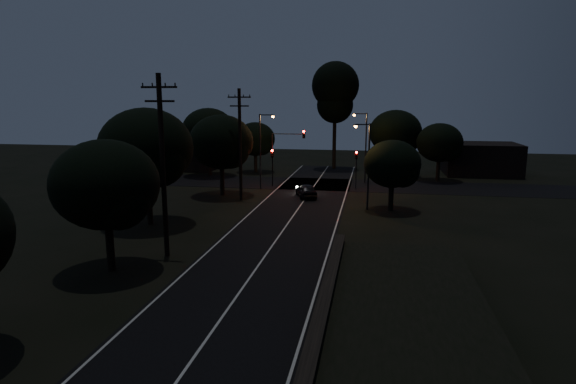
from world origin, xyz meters
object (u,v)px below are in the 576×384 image
(signal_right, at_px, (356,163))
(utility_pole_far, at_px, (240,143))
(streetlight_b, at_px, (364,143))
(signal_mast, at_px, (287,147))
(utility_pole_mid, at_px, (163,164))
(car, at_px, (306,190))
(streetlight_a, at_px, (262,146))
(tall_pine, at_px, (335,92))
(signal_left, at_px, (272,161))
(streetlight_c, at_px, (367,160))

(signal_right, bearing_deg, utility_pole_far, -143.00)
(streetlight_b, bearing_deg, signal_mast, -154.01)
(utility_pole_mid, bearing_deg, streetlight_b, 68.70)
(signal_right, distance_m, car, 7.59)
(utility_pole_far, bearing_deg, streetlight_a, 83.41)
(tall_pine, distance_m, signal_left, 17.76)
(streetlight_a, bearing_deg, utility_pole_far, -96.59)
(utility_pole_far, relative_size, signal_right, 2.56)
(streetlight_a, bearing_deg, signal_right, 11.34)
(utility_pole_far, bearing_deg, streetlight_b, 46.70)
(utility_pole_mid, distance_m, streetlight_c, 19.15)
(signal_mast, relative_size, streetlight_a, 0.78)
(streetlight_b, bearing_deg, utility_pole_far, -133.30)
(signal_left, height_order, signal_mast, signal_mast)
(signal_right, height_order, streetlight_c, streetlight_c)
(signal_mast, bearing_deg, signal_left, -179.87)
(streetlight_a, bearing_deg, streetlight_c, -35.69)
(utility_pole_mid, relative_size, streetlight_a, 1.38)
(car, bearing_deg, utility_pole_mid, 53.99)
(tall_pine, relative_size, streetlight_c, 1.94)
(streetlight_a, bearing_deg, car, -34.57)
(signal_right, height_order, car, signal_right)
(streetlight_c, bearing_deg, signal_mast, 131.19)
(utility_pole_mid, distance_m, signal_mast, 25.22)
(tall_pine, bearing_deg, signal_right, -76.51)
(utility_pole_mid, bearing_deg, tall_pine, 80.07)
(signal_right, relative_size, signal_mast, 0.66)
(utility_pole_mid, xyz_separation_m, streetlight_c, (11.83, 15.00, -1.39))
(utility_pole_far, xyz_separation_m, signal_right, (10.60, 7.99, -2.65))
(utility_pole_mid, bearing_deg, utility_pole_far, 90.00)
(tall_pine, bearing_deg, car, -92.78)
(signal_left, distance_m, streetlight_b, 10.84)
(tall_pine, height_order, signal_left, tall_pine)
(utility_pole_far, xyz_separation_m, tall_pine, (7.00, 23.00, 5.02))
(tall_pine, xyz_separation_m, signal_right, (3.60, -15.01, -7.67))
(signal_mast, bearing_deg, tall_pine, 75.38)
(signal_left, distance_m, signal_right, 9.20)
(signal_mast, distance_m, streetlight_a, 3.13)
(streetlight_a, bearing_deg, utility_pole_mid, -91.73)
(tall_pine, relative_size, car, 3.63)
(streetlight_c, relative_size, car, 1.87)
(utility_pole_mid, distance_m, streetlight_b, 31.15)
(signal_right, bearing_deg, utility_pole_mid, -112.99)
(car, bearing_deg, signal_right, -147.98)
(utility_pole_far, xyz_separation_m, signal_mast, (3.09, 7.99, -1.15))
(signal_left, bearing_deg, streetlight_c, -43.76)
(tall_pine, distance_m, car, 22.89)
(signal_mast, height_order, car, signal_mast)
(tall_pine, relative_size, signal_left, 3.55)
(signal_mast, relative_size, streetlight_b, 0.78)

